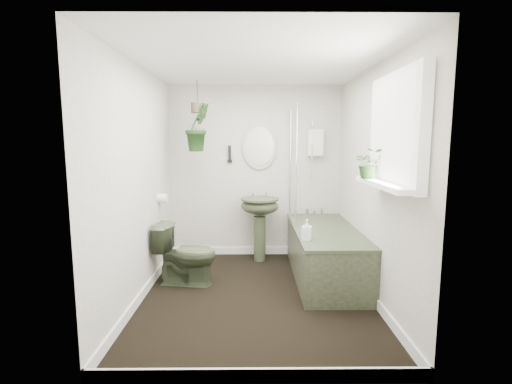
{
  "coord_description": "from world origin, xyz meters",
  "views": [
    {
      "loc": [
        -0.03,
        -3.63,
        1.58
      ],
      "look_at": [
        0.0,
        0.15,
        1.05
      ],
      "focal_mm": 26.0,
      "sensor_mm": 36.0,
      "label": 1
    }
  ],
  "objects": [
    {
      "name": "floor",
      "position": [
        0.0,
        0.0,
        -0.01
      ],
      "size": [
        2.3,
        2.8,
        0.02
      ],
      "primitive_type": "cube",
      "color": "black",
      "rests_on": "ground"
    },
    {
      "name": "ceiling",
      "position": [
        0.0,
        0.0,
        2.31
      ],
      "size": [
        2.3,
        2.8,
        0.02
      ],
      "primitive_type": "cube",
      "color": "white",
      "rests_on": "ground"
    },
    {
      "name": "wall_back",
      "position": [
        0.0,
        1.41,
        1.15
      ],
      "size": [
        2.3,
        0.02,
        2.3
      ],
      "primitive_type": "cube",
      "color": "silver",
      "rests_on": "ground"
    },
    {
      "name": "wall_front",
      "position": [
        0.0,
        -1.41,
        1.15
      ],
      "size": [
        2.3,
        0.02,
        2.3
      ],
      "primitive_type": "cube",
      "color": "silver",
      "rests_on": "ground"
    },
    {
      "name": "wall_left",
      "position": [
        -1.16,
        0.0,
        1.15
      ],
      "size": [
        0.02,
        2.8,
        2.3
      ],
      "primitive_type": "cube",
      "color": "silver",
      "rests_on": "ground"
    },
    {
      "name": "wall_right",
      "position": [
        1.16,
        0.0,
        1.15
      ],
      "size": [
        0.02,
        2.8,
        2.3
      ],
      "primitive_type": "cube",
      "color": "silver",
      "rests_on": "ground"
    },
    {
      "name": "skirting",
      "position": [
        0.0,
        0.0,
        0.05
      ],
      "size": [
        2.3,
        2.8,
        0.1
      ],
      "primitive_type": "cube",
      "color": "white",
      "rests_on": "floor"
    },
    {
      "name": "bathtub",
      "position": [
        0.8,
        0.5,
        0.29
      ],
      "size": [
        0.72,
        1.72,
        0.58
      ],
      "primitive_type": null,
      "color": "#354028",
      "rests_on": "floor"
    },
    {
      "name": "bath_screen",
      "position": [
        0.47,
        0.99,
        1.28
      ],
      "size": [
        0.04,
        0.72,
        1.4
      ],
      "primitive_type": null,
      "color": "silver",
      "rests_on": "bathtub"
    },
    {
      "name": "shower_box",
      "position": [
        0.8,
        1.34,
        1.55
      ],
      "size": [
        0.2,
        0.1,
        0.35
      ],
      "primitive_type": "cube",
      "color": "white",
      "rests_on": "wall_back"
    },
    {
      "name": "oval_mirror",
      "position": [
        0.06,
        1.37,
        1.5
      ],
      "size": [
        0.46,
        0.03,
        0.62
      ],
      "primitive_type": "ellipsoid",
      "color": "#B9B5A8",
      "rests_on": "wall_back"
    },
    {
      "name": "wall_sconce",
      "position": [
        -0.34,
        1.36,
        1.4
      ],
      "size": [
        0.04,
        0.04,
        0.22
      ],
      "primitive_type": "cylinder",
      "color": "black",
      "rests_on": "wall_back"
    },
    {
      "name": "toilet_roll_holder",
      "position": [
        -1.1,
        0.7,
        0.9
      ],
      "size": [
        0.11,
        0.11,
        0.11
      ],
      "primitive_type": "cylinder",
      "rotation": [
        0.0,
        1.57,
        0.0
      ],
      "color": "white",
      "rests_on": "wall_left"
    },
    {
      "name": "window_recess",
      "position": [
        1.09,
        -0.7,
        1.65
      ],
      "size": [
        0.08,
        1.0,
        0.9
      ],
      "primitive_type": "cube",
      "color": "white",
      "rests_on": "wall_right"
    },
    {
      "name": "window_sill",
      "position": [
        1.02,
        -0.7,
        1.23
      ],
      "size": [
        0.18,
        1.0,
        0.04
      ],
      "primitive_type": "cube",
      "color": "white",
      "rests_on": "wall_right"
    },
    {
      "name": "window_blinds",
      "position": [
        1.04,
        -0.7,
        1.65
      ],
      "size": [
        0.01,
        0.86,
        0.76
      ],
      "primitive_type": "cube",
      "color": "white",
      "rests_on": "wall_right"
    },
    {
      "name": "toilet",
      "position": [
        -0.77,
        0.32,
        0.34
      ],
      "size": [
        0.71,
        0.46,
        0.68
      ],
      "primitive_type": "imported",
      "rotation": [
        0.0,
        0.0,
        1.44
      ],
      "color": "#354028",
      "rests_on": "floor"
    },
    {
      "name": "pedestal_sink",
      "position": [
        0.06,
        1.12,
        0.42
      ],
      "size": [
        0.56,
        0.5,
        0.84
      ],
      "primitive_type": null,
      "rotation": [
        0.0,
        0.0,
        -0.19
      ],
      "color": "#354028",
      "rests_on": "floor"
    },
    {
      "name": "sill_plant",
      "position": [
        0.97,
        -0.44,
        1.38
      ],
      "size": [
        0.28,
        0.25,
        0.26
      ],
      "primitive_type": "imported",
      "rotation": [
        0.0,
        0.0,
        -0.25
      ],
      "color": "black",
      "rests_on": "window_sill"
    },
    {
      "name": "hanging_plant",
      "position": [
        -0.7,
        0.95,
        1.74
      ],
      "size": [
        0.41,
        0.41,
        0.58
      ],
      "primitive_type": "imported",
      "rotation": [
        0.0,
        0.0,
        0.79
      ],
      "color": "black",
      "rests_on": "ceiling"
    },
    {
      "name": "soap_bottle",
      "position": [
        0.51,
        0.01,
        0.68
      ],
      "size": [
        0.12,
        0.12,
        0.21
      ],
      "primitive_type": "imported",
      "rotation": [
        0.0,
        0.0,
        -0.3
      ],
      "color": "#2D2827",
      "rests_on": "bathtub"
    },
    {
      "name": "hanging_pot",
      "position": [
        -0.7,
        0.95,
        1.97
      ],
      "size": [
        0.16,
        0.16,
        0.12
      ],
      "primitive_type": "cylinder",
      "color": "#403628",
      "rests_on": "ceiling"
    }
  ]
}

